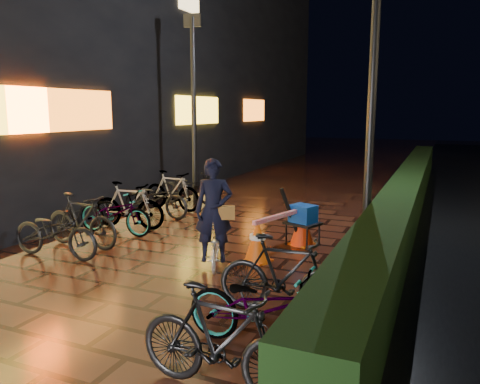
% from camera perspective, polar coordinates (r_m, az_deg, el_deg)
% --- Properties ---
extents(ground, '(80.00, 80.00, 0.00)m').
position_cam_1_polar(ground, '(6.81, -15.59, -12.85)').
color(ground, '#381911').
rests_on(ground, ground).
extents(hedge, '(0.70, 20.00, 1.00)m').
position_cam_1_polar(hedge, '(13.03, 19.84, 0.07)').
color(hedge, black).
rests_on(hedge, ground).
extents(storefront_block, '(12.09, 22.00, 9.00)m').
position_cam_1_polar(storefront_block, '(21.30, -16.74, 14.64)').
color(storefront_block, black).
rests_on(storefront_block, ground).
extents(lamp_post_hedge, '(0.53, 0.15, 5.64)m').
position_cam_1_polar(lamp_post_hedge, '(8.63, 15.89, 12.93)').
color(lamp_post_hedge, black).
rests_on(lamp_post_hedge, ground).
extents(lamp_post_sf, '(0.49, 0.15, 5.11)m').
position_cam_1_polar(lamp_post_sf, '(12.98, -5.65, 10.82)').
color(lamp_post_sf, black).
rests_on(lamp_post_sf, ground).
extents(cyclist, '(0.92, 1.35, 1.83)m').
position_cam_1_polar(cyclist, '(7.81, -3.16, -4.30)').
color(cyclist, silver).
rests_on(cyclist, ground).
extents(traffic_barrier, '(0.93, 1.83, 0.75)m').
position_cam_1_polar(traffic_barrier, '(8.65, 5.06, -5.01)').
color(traffic_barrier, '#DF510B').
rests_on(traffic_barrier, ground).
extents(cart_assembly, '(0.80, 0.69, 1.15)m').
position_cam_1_polar(cart_assembly, '(9.09, 7.57, -2.90)').
color(cart_assembly, black).
rests_on(cart_assembly, ground).
extents(parked_bikes_storefront, '(2.02, 5.86, 1.04)m').
position_cam_1_polar(parked_bikes_storefront, '(10.86, -12.67, -1.50)').
color(parked_bikes_storefront, black).
rests_on(parked_bikes_storefront, ground).
extents(parked_bikes_hedge, '(1.86, 2.46, 1.04)m').
position_cam_1_polar(parked_bikes_hedge, '(5.25, 2.37, -13.58)').
color(parked_bikes_hedge, black).
rests_on(parked_bikes_hedge, ground).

